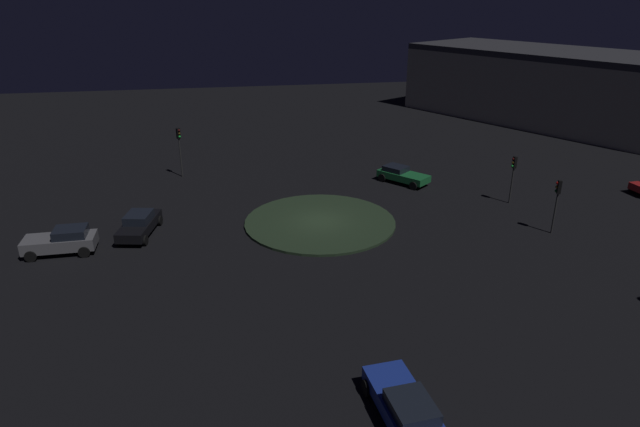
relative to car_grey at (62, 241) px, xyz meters
name	(u,v)px	position (x,y,z in m)	size (l,w,h in m)	color
ground_plane	(320,223)	(16.63, 1.74, -0.84)	(117.83, 117.83, 0.00)	black
roundabout_island	(320,222)	(16.63, 1.74, -0.75)	(10.63, 10.63, 0.17)	#263823
car_grey	(62,241)	(0.00, 0.00, 0.00)	(4.29, 2.08, 1.62)	slate
car_blue	(405,406)	(16.37, -17.69, -0.09)	(2.31, 4.64, 1.43)	#1E38A5
car_black	(139,224)	(4.37, 2.02, -0.07)	(2.73, 4.79, 1.50)	black
car_green	(402,175)	(25.02, 9.02, -0.12)	(4.08, 4.49, 1.35)	#1E7238
traffic_light_northwest	(179,143)	(6.58, 13.99, 2.24)	(0.38, 0.39, 4.34)	#2D2D2D
traffic_light_east	(513,170)	(31.68, 2.96, 1.82)	(0.37, 0.32, 3.71)	#2D2D2D
traffic_light_east_near	(557,196)	(31.73, -2.74, 1.85)	(0.39, 0.35, 3.76)	#2D2D2D
store_building	(549,86)	(50.03, 28.59, 3.42)	(28.80, 36.24, 8.51)	#ADA893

